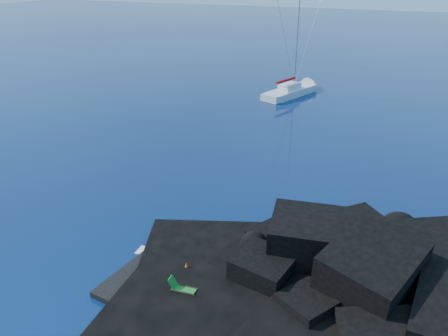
{
  "coord_description": "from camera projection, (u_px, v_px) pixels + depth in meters",
  "views": [
    {
      "loc": [
        14.33,
        -15.86,
        16.1
      ],
      "look_at": [
        1.27,
        12.35,
        2.0
      ],
      "focal_mm": 35.0,
      "sensor_mm": 36.0,
      "label": 1
    }
  ],
  "objects": [
    {
      "name": "marker_cone",
      "position": [
        186.0,
        267.0,
        24.97
      ],
      "size": [
        0.38,
        0.38,
        0.58
      ],
      "primitive_type": "cone",
      "rotation": [
        0.0,
        0.0,
        0.01
      ],
      "color": "#FF550D",
      "rests_on": "beach"
    },
    {
      "name": "sunbather",
      "position": [
        217.0,
        300.0,
        22.65
      ],
      "size": [
        1.67,
        1.12,
        0.22
      ],
      "primitive_type": null,
      "rotation": [
        0.0,
        0.0,
        0.47
      ],
      "color": "tan",
      "rests_on": "towel"
    },
    {
      "name": "deck_chair",
      "position": [
        184.0,
        286.0,
        23.08
      ],
      "size": [
        1.52,
        0.81,
        1.0
      ],
      "primitive_type": null,
      "rotation": [
        0.0,
        0.0,
        0.12
      ],
      "color": "#1C7E26",
      "rests_on": "beach"
    },
    {
      "name": "sailboat",
      "position": [
        291.0,
        95.0,
        61.7
      ],
      "size": [
        6.9,
        13.8,
        14.24
      ],
      "primitive_type": null,
      "rotation": [
        0.0,
        0.0,
        -0.31
      ],
      "color": "silver",
      "rests_on": "ground"
    },
    {
      "name": "beach",
      "position": [
        187.0,
        292.0,
        23.93
      ],
      "size": [
        9.08,
        6.86,
        0.7
      ],
      "primitive_type": "cube",
      "rotation": [
        0.0,
        0.0,
        -0.1
      ],
      "color": "black",
      "rests_on": "ground"
    },
    {
      "name": "surf_foam",
      "position": [
        229.0,
        251.0,
        27.46
      ],
      "size": [
        10.0,
        8.0,
        0.06
      ],
      "primitive_type": null,
      "color": "white",
      "rests_on": "ground"
    },
    {
      "name": "ground",
      "position": [
        115.0,
        276.0,
        25.24
      ],
      "size": [
        400.0,
        400.0,
        0.0
      ],
      "primitive_type": "plane",
      "color": "black",
      "rests_on": "ground"
    },
    {
      "name": "towel",
      "position": [
        217.0,
        302.0,
        22.7
      ],
      "size": [
        2.32,
        1.83,
        0.06
      ],
      "primitive_type": "cube",
      "rotation": [
        0.0,
        0.0,
        0.47
      ],
      "color": "white",
      "rests_on": "beach"
    },
    {
      "name": "headland",
      "position": [
        353.0,
        309.0,
        22.74
      ],
      "size": [
        24.0,
        24.0,
        3.6
      ],
      "primitive_type": null,
      "color": "black",
      "rests_on": "ground"
    }
  ]
}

